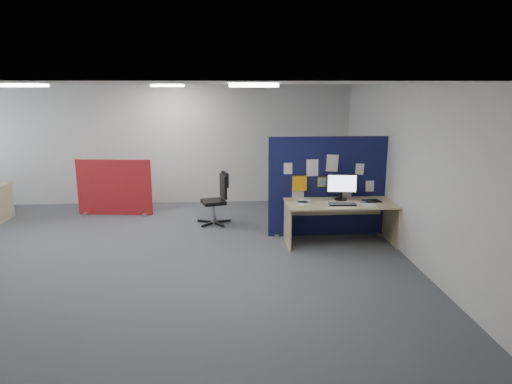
{
  "coord_description": "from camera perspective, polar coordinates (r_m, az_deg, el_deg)",
  "views": [
    {
      "loc": [
        1.65,
        -6.98,
        2.66
      ],
      "look_at": [
        2.12,
        0.14,
        1.0
      ],
      "focal_mm": 32.0,
      "sensor_mm": 36.0,
      "label": 1
    }
  ],
  "objects": [
    {
      "name": "paper_tray",
      "position": [
        8.08,
        14.27,
        -1.09
      ],
      "size": [
        0.31,
        0.26,
        0.01
      ],
      "primitive_type": "cube",
      "rotation": [
        0.0,
        0.0,
        0.14
      ],
      "color": "black",
      "rests_on": "main_desk"
    },
    {
      "name": "ceiling_lights",
      "position": [
        7.76,
        -13.87,
        12.79
      ],
      "size": [
        4.1,
        4.1,
        0.04
      ],
      "color": "white",
      "rests_on": "ceiling"
    },
    {
      "name": "main_desk",
      "position": [
        7.98,
        10.4,
        -2.37
      ],
      "size": [
        1.87,
        0.83,
        0.73
      ],
      "color": "tan",
      "rests_on": "floor"
    },
    {
      "name": "red_divider",
      "position": [
        10.01,
        -17.29,
        0.49
      ],
      "size": [
        1.57,
        0.3,
        1.18
      ],
      "rotation": [
        0.0,
        0.0,
        -0.11
      ],
      "color": "maroon",
      "rests_on": "floor"
    },
    {
      "name": "desk_papers",
      "position": [
        7.82,
        8.63,
        -1.35
      ],
      "size": [
        1.33,
        0.63,
        0.0
      ],
      "color": "white",
      "rests_on": "main_desk"
    },
    {
      "name": "navy_divider",
      "position": [
        8.27,
        9.02,
        0.62
      ],
      "size": [
        2.18,
        0.3,
        1.8
      ],
      "color": "#11103E",
      "rests_on": "floor"
    },
    {
      "name": "monitor_main",
      "position": [
        8.01,
        10.65,
        0.79
      ],
      "size": [
        0.53,
        0.22,
        0.46
      ],
      "rotation": [
        0.0,
        0.0,
        -0.11
      ],
      "color": "black",
      "rests_on": "main_desk"
    },
    {
      "name": "wall_back",
      "position": [
        10.69,
        -12.66,
        5.74
      ],
      "size": [
        9.0,
        0.02,
        2.7
      ],
      "primitive_type": "cube",
      "color": "silver",
      "rests_on": "floor"
    },
    {
      "name": "ceiling",
      "position": [
        7.17,
        -17.5,
        12.82
      ],
      "size": [
        9.0,
        7.0,
        0.02
      ],
      "primitive_type": "cube",
      "color": "white",
      "rests_on": "wall_back"
    },
    {
      "name": "floor",
      "position": [
        7.65,
        -16.11,
        -7.79
      ],
      "size": [
        9.0,
        9.0,
        0.0
      ],
      "primitive_type": "plane",
      "color": "#515459",
      "rests_on": "ground"
    },
    {
      "name": "keyboard",
      "position": [
        7.74,
        10.74,
        -1.5
      ],
      "size": [
        0.46,
        0.21,
        0.02
      ],
      "primitive_type": "cube",
      "rotation": [
        0.0,
        0.0,
        -0.06
      ],
      "color": "black",
      "rests_on": "main_desk"
    },
    {
      "name": "wall_front",
      "position": [
        4.07,
        -27.68,
        -7.26
      ],
      "size": [
        9.0,
        0.02,
        2.7
      ],
      "primitive_type": "cube",
      "color": "silver",
      "rests_on": "floor"
    },
    {
      "name": "wall_right",
      "position": [
        7.65,
        18.19,
        2.57
      ],
      "size": [
        0.02,
        7.0,
        2.7
      ],
      "primitive_type": "cube",
      "color": "silver",
      "rests_on": "floor"
    },
    {
      "name": "office_chair",
      "position": [
        8.97,
        -4.72,
        -0.41
      ],
      "size": [
        0.67,
        0.65,
        1.01
      ],
      "rotation": [
        0.0,
        0.0,
        0.27
      ],
      "color": "black",
      "rests_on": "floor"
    },
    {
      "name": "mouse",
      "position": [
        7.93,
        13.22,
        -1.25
      ],
      "size": [
        0.11,
        0.07,
        0.03
      ],
      "primitive_type": "cube",
      "rotation": [
        0.0,
        0.0,
        -0.09
      ],
      "color": "#9A999E",
      "rests_on": "main_desk"
    }
  ]
}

